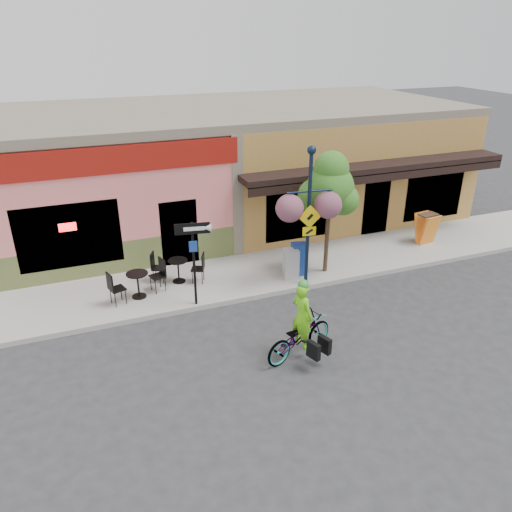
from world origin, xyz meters
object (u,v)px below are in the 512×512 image
(building, at_px, (228,164))
(one_way_sign, at_px, (194,264))
(cyclist_rider, at_px, (302,325))
(newspaper_box_grey, at_px, (291,264))
(newspaper_box_blue, at_px, (299,259))
(bicycle, at_px, (299,336))
(street_tree, at_px, (328,213))
(lamp_post, at_px, (308,218))

(building, bearing_deg, one_way_sign, -115.21)
(cyclist_rider, bearing_deg, newspaper_box_grey, -39.73)
(cyclist_rider, height_order, newspaper_box_blue, cyclist_rider)
(building, relative_size, one_way_sign, 7.45)
(newspaper_box_grey, bearing_deg, one_way_sign, -161.86)
(newspaper_box_grey, bearing_deg, bicycle, -103.07)
(newspaper_box_blue, bearing_deg, one_way_sign, -158.74)
(one_way_sign, bearing_deg, street_tree, 17.45)
(cyclist_rider, relative_size, one_way_sign, 0.68)
(one_way_sign, bearing_deg, newspaper_box_blue, 21.23)
(lamp_post, height_order, street_tree, lamp_post)
(newspaper_box_blue, bearing_deg, lamp_post, -87.07)
(newspaper_box_grey, bearing_deg, lamp_post, -54.94)
(bicycle, bearing_deg, street_tree, -55.10)
(lamp_post, bearing_deg, newspaper_box_blue, 89.40)
(one_way_sign, relative_size, street_tree, 0.63)
(newspaper_box_grey, bearing_deg, street_tree, 9.88)
(one_way_sign, height_order, street_tree, street_tree)
(cyclist_rider, xyz_separation_m, one_way_sign, (-1.79, 3.02, 0.54))
(lamp_post, height_order, newspaper_box_grey, lamp_post)
(cyclist_rider, distance_m, one_way_sign, 3.55)
(building, bearing_deg, newspaper_box_blue, -87.41)
(one_way_sign, bearing_deg, newspaper_box_grey, 19.73)
(building, height_order, bicycle, building)
(bicycle, xyz_separation_m, newspaper_box_grey, (1.42, 3.55, 0.10))
(building, distance_m, newspaper_box_blue, 6.38)
(bicycle, bearing_deg, newspaper_box_grey, -40.43)
(newspaper_box_blue, bearing_deg, bicycle, -105.19)
(bicycle, xyz_separation_m, newspaper_box_blue, (1.76, 3.70, 0.13))
(building, distance_m, lamp_post, 6.85)
(newspaper_box_blue, height_order, newspaper_box_grey, newspaper_box_blue)
(building, relative_size, bicycle, 9.14)
(building, height_order, street_tree, building)
(cyclist_rider, relative_size, newspaper_box_blue, 1.64)
(street_tree, bearing_deg, one_way_sign, -172.81)
(cyclist_rider, xyz_separation_m, newspaper_box_blue, (1.71, 3.70, -0.17))
(bicycle, bearing_deg, one_way_sign, 11.23)
(building, bearing_deg, cyclist_rider, -98.27)
(lamp_post, bearing_deg, cyclist_rider, -111.52)
(lamp_post, bearing_deg, newspaper_box_grey, 123.15)
(lamp_post, distance_m, one_way_sign, 3.53)
(newspaper_box_blue, xyz_separation_m, newspaper_box_grey, (-0.35, -0.15, -0.04))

